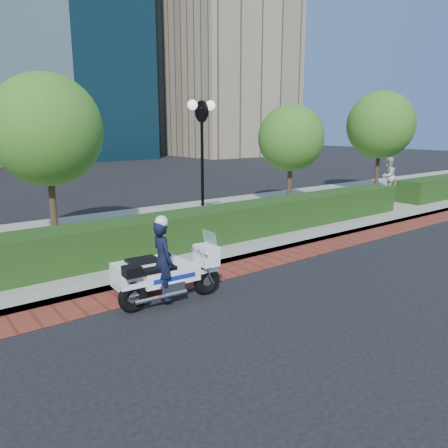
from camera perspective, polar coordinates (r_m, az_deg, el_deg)
ground at (r=10.48m, az=9.23°, el=-7.26°), size 120.00×120.00×0.00m
brick_strip at (r=11.49m, az=3.76°, el=-5.29°), size 60.00×1.00×0.01m
sidewalk at (r=15.01m, az=-7.65°, el=-0.81°), size 60.00×8.00×0.15m
hedge_main at (r=12.91m, az=-2.36°, el=-0.30°), size 18.00×1.20×1.00m
lamppost at (r=14.48m, az=-2.89°, el=10.33°), size 1.02×0.70×4.21m
tree_b at (r=13.71m, az=-22.18°, el=11.30°), size 3.20×3.20×4.89m
tree_c at (r=19.06m, az=8.74°, el=11.01°), size 2.80×2.80×4.30m
tree_d at (r=24.17m, az=19.76°, el=12.07°), size 3.40×3.40×5.16m
tower_right at (r=57.87m, az=0.68°, el=23.03°), size 14.00×12.00×28.00m
police_motorcycle at (r=9.18m, az=-8.34°, el=-5.94°), size 2.29×1.66×1.85m
pedestrian at (r=23.44m, az=20.64°, el=5.86°), size 0.94×0.75×1.91m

